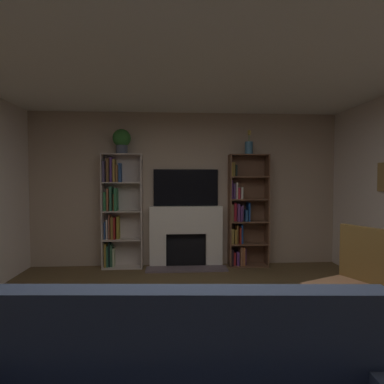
# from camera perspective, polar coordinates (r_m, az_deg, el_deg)

# --- Properties ---
(ground_plane) EXTENTS (6.97, 6.97, 0.00)m
(ground_plane) POSITION_cam_1_polar(r_m,az_deg,el_deg) (2.94, 1.59, -28.06)
(ground_plane) COLOR brown
(wall_back_accent) EXTENTS (5.38, 0.06, 2.62)m
(wall_back_accent) POSITION_cam_1_polar(r_m,az_deg,el_deg) (5.47, -1.15, 0.50)
(wall_back_accent) COLOR tan
(wall_back_accent) RESTS_ON ground_plane
(ceiling) EXTENTS (5.38, 5.93, 0.06)m
(ceiling) POSITION_cam_1_polar(r_m,az_deg,el_deg) (2.79, 1.66, 26.96)
(ceiling) COLOR white
(ceiling) RESTS_ON wall_back_accent
(fireplace) EXTENTS (1.33, 0.49, 1.02)m
(fireplace) POSITION_cam_1_polar(r_m,az_deg,el_deg) (5.42, -1.09, -7.82)
(fireplace) COLOR white
(fireplace) RESTS_ON ground_plane
(tv) EXTENTS (1.10, 0.06, 0.62)m
(tv) POSITION_cam_1_polar(r_m,az_deg,el_deg) (5.41, -1.12, 0.81)
(tv) COLOR black
(tv) RESTS_ON fireplace
(bookshelf_left) EXTENTS (0.66, 0.26, 1.90)m
(bookshelf_left) POSITION_cam_1_polar(r_m,az_deg,el_deg) (5.44, -13.23, -3.09)
(bookshelf_left) COLOR beige
(bookshelf_left) RESTS_ON ground_plane
(bookshelf_right) EXTENTS (0.66, 0.29, 1.90)m
(bookshelf_right) POSITION_cam_1_polar(r_m,az_deg,el_deg) (5.50, 9.26, -4.16)
(bookshelf_right) COLOR brown
(bookshelf_right) RESTS_ON ground_plane
(potted_plant) EXTENTS (0.30, 0.30, 0.41)m
(potted_plant) POSITION_cam_1_polar(r_m,az_deg,el_deg) (5.38, -12.59, 9.16)
(potted_plant) COLOR #474D60
(potted_plant) RESTS_ON bookshelf_left
(vase_with_flowers) EXTENTS (0.13, 0.13, 0.41)m
(vase_with_flowers) POSITION_cam_1_polar(r_m,az_deg,el_deg) (5.46, 10.24, 8.16)
(vase_with_flowers) COLOR teal
(vase_with_flowers) RESTS_ON bookshelf_right
(armchair) EXTENTS (0.85, 0.89, 1.02)m
(armchair) POSITION_cam_1_polar(r_m,az_deg,el_deg) (3.41, 28.15, -14.57)
(armchair) COLOR brown
(armchair) RESTS_ON ground_plane
(coffee_table) EXTENTS (0.90, 0.42, 0.45)m
(coffee_table) POSITION_cam_1_polar(r_m,az_deg,el_deg) (2.31, -2.81, -26.21)
(coffee_table) COLOR brown
(coffee_table) RESTS_ON ground_plane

